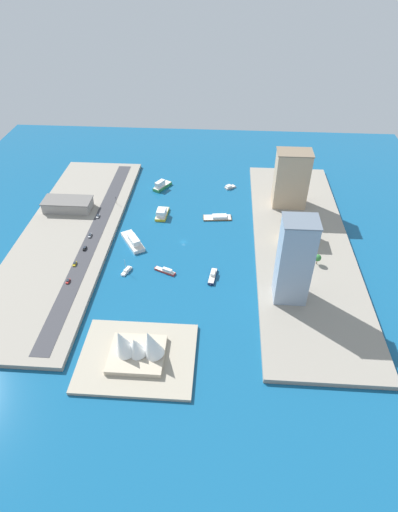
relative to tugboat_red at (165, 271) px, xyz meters
name	(u,v)px	position (x,y,z in m)	size (l,w,h in m)	color
ground_plane	(183,242)	(-8.92, -35.48, -1.29)	(440.00, 440.00, 0.00)	#145684
quay_west	(302,245)	(-97.16, -35.48, 0.29)	(70.00, 240.00, 3.15)	gray
quay_east	(68,236)	(79.32, -35.48, 0.29)	(70.00, 240.00, 3.15)	gray
peninsula_point	(137,357)	(5.98, 73.25, -0.29)	(63.23, 49.97, 2.00)	#A89E89
road_strip	(94,235)	(58.87, -35.48, 1.94)	(11.52, 228.00, 0.15)	#38383D
tugboat_red	(165,271)	(0.00, 0.00, 0.00)	(15.89, 9.12, 3.54)	red
ferry_yellow_fast	(162,213)	(12.02, -69.93, 1.32)	(9.39, 21.56, 6.78)	yellow
ferry_white_commuter	(133,241)	(28.25, -30.80, 1.18)	(22.18, 28.05, 7.13)	silver
yacht_sleek_gray	(230,187)	(-42.98, -119.56, -0.12)	(10.44, 9.18, 3.00)	#999EA3
patrol_launch_navy	(213,276)	(-32.52, 3.20, 0.05)	(6.05, 17.39, 3.85)	#1E284C
sailboat_small_white	(127,271)	(26.67, 1.39, -0.27)	(6.68, 10.86, 10.99)	white
ferry_green_doubledeck	(162,185)	(18.41, -115.46, 1.48)	(15.85, 20.81, 7.80)	#2D8C4C
barge_flat_brown	(218,217)	(-33.88, -69.31, -0.24)	(23.85, 10.30, 2.80)	brown
tower_tall_glass	(294,261)	(-80.90, 21.35, 30.53)	(20.43, 17.42, 57.26)	#8C9EB2
apartment_midrise_tan	(291,179)	(-91.45, -89.98, 25.40)	(27.64, 18.36, 46.99)	tan
carpark_squat_concrete	(68,204)	(89.22, -70.15, 6.31)	(39.27, 18.32, 8.82)	gray
office_block_beige	(298,233)	(-93.49, -39.24, 8.37)	(26.09, 15.62, 12.96)	#C6B793
pickup_red	(68,281)	(61.91, 17.79, 2.79)	(1.83, 4.48, 1.58)	black
sedan_silver	(90,235)	(61.37, -33.56, 2.81)	(1.90, 5.21, 1.60)	black
van_white	(98,216)	(62.19, -60.03, 2.79)	(2.04, 4.93, 1.59)	black
suv_black	(85,248)	(60.88, -17.67, 2.82)	(1.90, 4.84, 1.65)	black
taxi_yellow_cab	(75,264)	(62.89, -0.07, 2.81)	(2.01, 4.73, 1.64)	black
traffic_light_waterfront	(116,199)	(51.75, -80.77, 6.21)	(0.36, 0.36, 6.50)	black
opera_landmark	(137,347)	(5.54, 73.25, 8.32)	(30.31, 26.83, 20.63)	#BCAD93
park_tree_cluster	(309,254)	(-98.13, -15.71, 7.33)	(16.18, 11.94, 8.15)	brown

